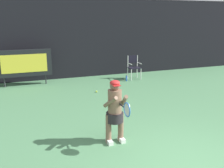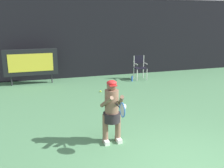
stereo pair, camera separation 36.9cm
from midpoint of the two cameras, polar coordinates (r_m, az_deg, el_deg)
backdrop_screen at (r=12.34m, az=-4.43°, el=9.93°), size 18.00×0.12×3.66m
scoreboard at (r=11.36m, az=-16.55°, el=4.58°), size 2.20×0.21×1.50m
umpire_chair at (r=11.97m, az=7.03°, el=3.96°), size 0.52×0.44×1.08m
water_bottle at (r=11.63m, az=5.34°, el=1.20°), size 0.07×0.07×0.27m
tennis_player at (r=5.82m, az=1.80°, el=-5.61°), size 0.53×0.60×1.46m
tennis_racket at (r=5.33m, az=4.20°, el=-5.65°), size 0.03×0.60×0.31m
tennis_ball_loose at (r=9.91m, az=-1.48°, el=-1.63°), size 0.07×0.07×0.07m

